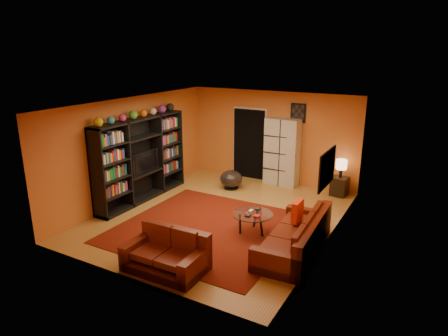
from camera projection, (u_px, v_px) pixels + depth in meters
The scene contains 20 objects.
floor at pixel (220, 216), 9.26m from camera, with size 6.00×6.00×0.00m, color olive.
ceiling at pixel (219, 104), 8.51m from camera, with size 6.00×6.00×0.00m, color white.
wall_back at pixel (272, 137), 11.39m from camera, with size 6.00×6.00×0.00m, color #C76B2B.
wall_front at pixel (126, 207), 6.38m from camera, with size 6.00×6.00×0.00m, color #C76B2B.
wall_left at pixel (134, 149), 10.06m from camera, with size 6.00×6.00×0.00m, color #C76B2B.
wall_right at pixel (331, 180), 7.72m from camera, with size 6.00×6.00×0.00m, color #C76B2B.
rug at pixel (208, 228), 8.63m from camera, with size 3.60×3.60×0.01m, color #4F1109.
doorway at pixel (249, 144), 11.77m from camera, with size 0.95×0.10×2.04m, color black.
wall_art_right at pixel (327, 169), 7.39m from camera, with size 0.03×1.00×0.70m, color black.
wall_art_back at pixel (298, 113), 10.81m from camera, with size 0.42×0.03×0.52m, color black.
entertainment_unit at pixel (141, 159), 10.03m from camera, with size 0.45×3.00×2.10m, color black.
tv at pixel (142, 162), 10.00m from camera, with size 0.13×0.97×0.56m, color black.
sofa at pixel (298, 238), 7.58m from camera, with size 1.05×2.32×0.85m.
loveseat at pixel (168, 253), 7.00m from camera, with size 1.42×0.87×0.85m.
throw_pillow at pixel (298, 211), 7.94m from camera, with size 0.12×0.42×0.42m, color #F53B1B.
coffee_table at pixel (253, 216), 8.32m from camera, with size 0.85×0.85×0.43m.
storage_cabinet at pixel (282, 152), 11.14m from camera, with size 0.95×0.42×1.89m, color #B5B2A7.
bowl_chair at pixel (231, 179), 10.99m from camera, with size 0.62×0.62×0.51m.
side_table at pixel (339, 186), 10.49m from camera, with size 0.40×0.40×0.50m, color black.
table_lamp at pixel (341, 165), 10.32m from camera, with size 0.28×0.28×0.47m.
Camera 1 is at (4.27, -7.40, 3.75)m, focal length 32.00 mm.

